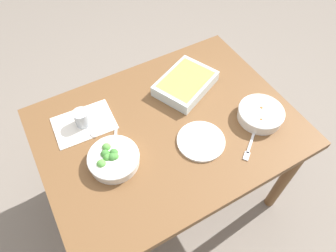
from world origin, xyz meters
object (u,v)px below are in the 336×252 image
Objects in this scene: stew_bowl at (261,114)px; spoon_by_broccoli at (115,145)px; broccoli_bowl at (113,159)px; baking_dish at (186,83)px; side_plate at (201,141)px; spoon_spare at (89,129)px; drink_cup at (82,119)px; fork_on_table at (249,147)px; spoon_by_stew at (251,114)px.

stew_bowl is 1.31× the size of spoon_by_broccoli.
broccoli_bowl reaches higher than stew_bowl.
baking_dish reaches higher than side_plate.
spoon_spare is at bearing -36.92° from side_plate.
drink_cup reaches higher than fork_on_table.
spoon_by_broccoli reaches higher than fork_on_table.
stew_bowl is 1.24× the size of spoon_spare.
stew_bowl is 0.99× the size of side_plate.
spoon_spare is at bearing -63.47° from spoon_by_broccoli.
side_plate is at bearing 143.08° from spoon_spare.
spoon_by_broccoli is (-0.04, -0.08, -0.03)m from broccoli_bowl.
side_plate is at bearing -3.93° from stew_bowl.
baking_dish is at bearing -161.70° from spoon_by_broccoli.
broccoli_bowl is 0.61m from fork_on_table.
side_plate reaches higher than spoon_spare.
spoon_by_stew is at bearing -130.00° from fork_on_table.
side_plate is (-0.43, 0.36, -0.03)m from drink_cup.
broccoli_bowl reaches higher than spoon_spare.
drink_cup is 0.39× the size of side_plate.
fork_on_table is (-0.56, 0.23, -0.03)m from broccoli_bowl.
baking_dish reaches higher than spoon_spare.
spoon_by_stew is 0.90× the size of spoon_spare.
stew_bowl reaches higher than fork_on_table.
spoon_by_broccoli is (-0.08, 0.19, -0.03)m from drink_cup.
spoon_by_broccoli is at bearing 18.30° from baking_dish.
stew_bowl is 0.32m from side_plate.
fork_on_table is (0.15, 0.11, -0.03)m from stew_bowl.
spoon_by_stew is (-0.30, -0.01, -0.00)m from side_plate.
stew_bowl reaches higher than spoon_by_stew.
spoon_by_broccoli is 1.09× the size of fork_on_table.
baking_dish is at bearing -59.20° from spoon_by_stew.
broccoli_bowl reaches higher than baking_dish.
broccoli_bowl is 2.63× the size of drink_cup.
spoon_by_broccoli is at bearing -26.10° from side_plate.
broccoli_bowl is 0.69m from spoon_by_stew.
spoon_spare is at bearing 0.76° from baking_dish.
spoon_by_broccoli is at bearing 116.53° from spoon_spare.
broccoli_bowl reaches higher than side_plate.
broccoli_bowl is 1.27× the size of spoon_spare.
spoon_by_broccoli and spoon_spare have the same top height.
stew_bowl and baking_dish have the same top height.
side_plate is 0.30m from spoon_by_stew.
spoon_by_stew is 0.78m from spoon_spare.
broccoli_bowl reaches higher than spoon_by_broccoli.
side_plate is (0.11, 0.32, -0.03)m from baking_dish.
spoon_by_stew is at bearing 154.63° from drink_cup.
spoon_by_broccoli is at bearing -30.07° from fork_on_table.
fork_on_table is at bearing 37.05° from stew_bowl.
stew_bowl is 0.82m from spoon_spare.
baking_dish reaches higher than spoon_by_stew.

